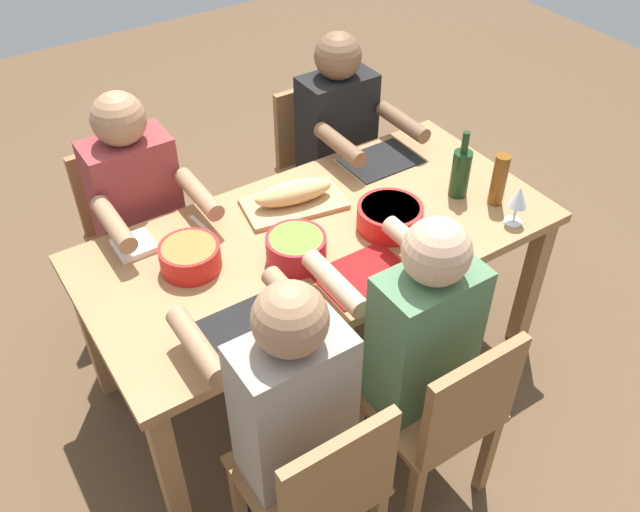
% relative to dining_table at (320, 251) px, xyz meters
% --- Properties ---
extents(ground_plane, '(8.00, 8.00, 0.00)m').
position_rel_dining_table_xyz_m(ground_plane, '(0.00, 0.00, -0.65)').
color(ground_plane, brown).
extents(dining_table, '(1.81, 0.88, 0.74)m').
position_rel_dining_table_xyz_m(dining_table, '(0.00, 0.00, 0.00)').
color(dining_table, '#9E7044').
rests_on(dining_table, ground_plane).
extents(chair_near_center, '(0.40, 0.40, 0.85)m').
position_rel_dining_table_xyz_m(chair_near_center, '(0.00, -0.76, -0.17)').
color(chair_near_center, olive).
rests_on(chair_near_center, ground_plane).
extents(diner_near_center, '(0.41, 0.53, 1.20)m').
position_rel_dining_table_xyz_m(diner_near_center, '(0.00, -0.58, 0.04)').
color(diner_near_center, '#2D2D38').
rests_on(diner_near_center, ground_plane).
extents(chair_far_right, '(0.40, 0.40, 0.85)m').
position_rel_dining_table_xyz_m(chair_far_right, '(0.50, 0.76, -0.17)').
color(chair_far_right, olive).
rests_on(chair_far_right, ground_plane).
extents(diner_far_right, '(0.41, 0.53, 1.20)m').
position_rel_dining_table_xyz_m(diner_far_right, '(0.50, 0.58, 0.04)').
color(diner_far_right, '#2D2D38').
rests_on(diner_far_right, ground_plane).
extents(chair_near_left, '(0.40, 0.40, 0.85)m').
position_rel_dining_table_xyz_m(chair_near_left, '(-0.50, -0.76, -0.17)').
color(chair_near_left, olive).
rests_on(chair_near_left, ground_plane).
extents(diner_near_left, '(0.41, 0.53, 1.20)m').
position_rel_dining_table_xyz_m(diner_near_left, '(-0.50, -0.58, 0.04)').
color(diner_near_left, '#2D2D38').
rests_on(diner_near_left, ground_plane).
extents(chair_far_left, '(0.40, 0.40, 0.85)m').
position_rel_dining_table_xyz_m(chair_far_left, '(-0.50, 0.76, -0.17)').
color(chair_far_left, olive).
rests_on(chair_far_left, ground_plane).
extents(diner_far_left, '(0.41, 0.53, 1.20)m').
position_rel_dining_table_xyz_m(diner_far_left, '(-0.50, 0.58, 0.04)').
color(diner_far_left, '#2D2D38').
rests_on(diner_far_left, ground_plane).
extents(serving_bowl_fruit, '(0.22, 0.22, 0.10)m').
position_rel_dining_table_xyz_m(serving_bowl_fruit, '(-0.49, 0.09, 0.14)').
color(serving_bowl_fruit, red).
rests_on(serving_bowl_fruit, dining_table).
extents(serving_bowl_greens, '(0.25, 0.25, 0.10)m').
position_rel_dining_table_xyz_m(serving_bowl_greens, '(0.25, -0.11, 0.14)').
color(serving_bowl_greens, red).
rests_on(serving_bowl_greens, dining_table).
extents(serving_bowl_salad, '(0.22, 0.22, 0.10)m').
position_rel_dining_table_xyz_m(serving_bowl_salad, '(-0.15, -0.08, 0.15)').
color(serving_bowl_salad, '#B21923').
rests_on(serving_bowl_salad, dining_table).
extents(cutting_board, '(0.43, 0.29, 0.02)m').
position_rel_dining_table_xyz_m(cutting_board, '(0.01, 0.21, 0.10)').
color(cutting_board, tan).
rests_on(cutting_board, dining_table).
extents(bread_loaf, '(0.33, 0.16, 0.09)m').
position_rel_dining_table_xyz_m(bread_loaf, '(0.01, 0.21, 0.15)').
color(bread_loaf, tan).
rests_on(bread_loaf, cutting_board).
extents(wine_bottle, '(0.08, 0.08, 0.29)m').
position_rel_dining_table_xyz_m(wine_bottle, '(0.61, -0.09, 0.19)').
color(wine_bottle, '#193819').
rests_on(wine_bottle, dining_table).
extents(beer_bottle, '(0.06, 0.06, 0.22)m').
position_rel_dining_table_xyz_m(beer_bottle, '(0.70, -0.21, 0.20)').
color(beer_bottle, brown).
rests_on(beer_bottle, dining_table).
extents(wine_glass, '(0.08, 0.08, 0.17)m').
position_rel_dining_table_xyz_m(wine_glass, '(0.67, -0.35, 0.20)').
color(wine_glass, silver).
rests_on(wine_glass, dining_table).
extents(placemat_near_center, '(0.32, 0.23, 0.01)m').
position_rel_dining_table_xyz_m(placemat_near_center, '(0.00, -0.28, 0.09)').
color(placemat_near_center, maroon).
rests_on(placemat_near_center, dining_table).
extents(placemat_far_right, '(0.32, 0.23, 0.01)m').
position_rel_dining_table_xyz_m(placemat_far_right, '(0.50, 0.28, 0.09)').
color(placemat_far_right, black).
rests_on(placemat_far_right, dining_table).
extents(placemat_near_left, '(0.32, 0.23, 0.01)m').
position_rel_dining_table_xyz_m(placemat_near_left, '(-0.50, -0.28, 0.09)').
color(placemat_near_left, black).
rests_on(placemat_near_left, dining_table).
extents(fork_far_left, '(0.03, 0.17, 0.01)m').
position_rel_dining_table_xyz_m(fork_far_left, '(-0.36, 0.28, 0.09)').
color(fork_far_left, silver).
rests_on(fork_far_left, dining_table).
extents(napkin_stack, '(0.14, 0.14, 0.02)m').
position_rel_dining_table_xyz_m(napkin_stack, '(-0.62, 0.31, 0.10)').
color(napkin_stack, white).
rests_on(napkin_stack, dining_table).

